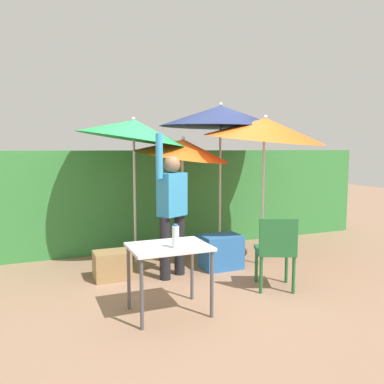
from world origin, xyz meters
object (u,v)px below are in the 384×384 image
umbrella_orange (221,116)px  umbrella_navy (265,129)px  bottle_water (176,237)px  chair_plastic (276,248)px  crate_cardboard (112,265)px  person_vendor (172,207)px  umbrella_rainbow (134,130)px  umbrella_yellow (183,148)px  cooler_box (221,252)px  folding_table (169,254)px

umbrella_orange → umbrella_navy: umbrella_orange is taller
umbrella_navy → bottle_water: (-1.81, -1.26, -1.14)m
bottle_water → chair_plastic: bearing=11.4°
crate_cardboard → person_vendor: bearing=-15.9°
umbrella_navy → person_vendor: bearing=-178.0°
umbrella_rainbow → umbrella_navy: size_ratio=1.00×
umbrella_orange → umbrella_yellow: umbrella_orange is taller
umbrella_navy → umbrella_orange: bearing=109.0°
umbrella_rainbow → cooler_box: bearing=-37.6°
umbrella_rainbow → umbrella_orange: (1.41, -0.02, 0.24)m
umbrella_rainbow → umbrella_orange: 1.43m
cooler_box → folding_table: (-1.18, -1.18, 0.39)m
bottle_water → folding_table: bearing=101.9°
umbrella_rainbow → umbrella_orange: size_ratio=0.93×
umbrella_yellow → person_vendor: bearing=-121.8°
cooler_box → umbrella_navy: bearing=-4.6°
umbrella_yellow → bottle_water: umbrella_yellow is taller
umbrella_yellow → umbrella_navy: 1.21m
umbrella_navy → crate_cardboard: 2.82m
umbrella_navy → bottle_water: size_ratio=9.36×
cooler_box → umbrella_orange: bearing=64.7°
crate_cardboard → umbrella_yellow: bearing=20.2°
umbrella_orange → crate_cardboard: (-1.89, -0.67, -2.01)m
umbrella_rainbow → person_vendor: size_ratio=1.20×
person_vendor → bottle_water: 1.27m
folding_table → bottle_water: bottle_water is taller
umbrella_navy → cooler_box: size_ratio=4.09×
umbrella_yellow → bottle_water: bearing=-113.1°
umbrella_orange → crate_cardboard: size_ratio=5.28×
umbrella_yellow → umbrella_navy: (1.03, -0.59, 0.27)m
person_vendor → crate_cardboard: person_vendor is taller
crate_cardboard → bottle_water: (0.37, -1.42, 0.65)m
umbrella_rainbow → crate_cardboard: 1.97m
umbrella_orange → umbrella_navy: 0.91m
umbrella_orange → folding_table: 2.95m
person_vendor → bottle_water: bearing=-108.0°
folding_table → cooler_box: bearing=45.0°
umbrella_rainbow → chair_plastic: umbrella_rainbow is taller
cooler_box → person_vendor: bearing=-172.4°
umbrella_navy → folding_table: size_ratio=2.81×
umbrella_orange → folding_table: bearing=-128.3°
person_vendor → folding_table: 1.20m
chair_plastic → crate_cardboard: chair_plastic is taller
person_vendor → umbrella_yellow: bearing=58.2°
person_vendor → umbrella_orange: bearing=37.9°
umbrella_rainbow → folding_table: size_ratio=2.81×
person_vendor → cooler_box: bearing=7.6°
umbrella_orange → crate_cardboard: bearing=-160.5°
person_vendor → folding_table: person_vendor is taller
chair_plastic → bottle_water: size_ratio=3.71×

